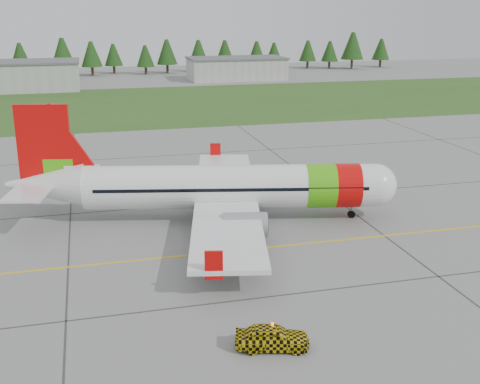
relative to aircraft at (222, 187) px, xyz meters
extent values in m
plane|color=gray|center=(1.98, -15.25, -2.96)|extent=(320.00, 320.00, 0.00)
cylinder|color=white|center=(0.80, -0.18, 0.04)|extent=(25.38, 9.05, 3.77)
sphere|color=white|center=(13.09, -2.86, 0.04)|extent=(3.77, 3.77, 3.77)
cone|color=white|center=(-14.79, 3.23, 0.38)|extent=(7.42, 5.13, 3.77)
cube|color=black|center=(13.38, -2.92, 0.38)|extent=(2.05, 2.79, 0.54)
cylinder|color=#48B80D|center=(8.37, -1.83, 0.04)|extent=(3.28, 4.30, 3.85)
cylinder|color=#C70706|center=(10.63, -2.32, 0.04)|extent=(2.90, 4.22, 3.85)
cube|color=white|center=(0.33, -0.07, -1.02)|extent=(11.80, 31.38, 0.35)
cube|color=#C70706|center=(2.67, 15.16, -0.49)|extent=(1.17, 0.42, 1.94)
cube|color=#C70706|center=(-3.90, -14.90, -0.49)|extent=(1.17, 0.42, 1.94)
cylinder|color=gray|center=(2.88, 4.82, -1.56)|extent=(3.84, 2.73, 2.03)
cylinder|color=gray|center=(0.61, -5.58, -1.56)|extent=(3.84, 2.73, 2.03)
cube|color=#C70706|center=(-14.61, 3.19, 3.62)|extent=(4.42, 1.29, 7.35)
cube|color=#48B80D|center=(-13.57, 2.96, 1.49)|extent=(2.54, 0.93, 2.32)
cube|color=white|center=(-15.27, 3.33, 0.62)|extent=(5.40, 11.53, 0.21)
cylinder|color=slate|center=(11.20, -2.44, -2.28)|extent=(0.17, 0.17, 1.35)
cylinder|color=black|center=(11.20, -2.44, -2.63)|extent=(0.70, 0.40, 0.66)
cylinder|color=slate|center=(-0.04, 2.78, -2.04)|extent=(0.21, 0.21, 1.84)
cylinder|color=black|center=(-0.42, 2.86, -2.45)|extent=(1.08, 0.64, 1.01)
cylinder|color=slate|center=(-1.19, -2.51, -2.04)|extent=(0.21, 0.21, 1.84)
cylinder|color=black|center=(-1.57, -2.43, -2.45)|extent=(1.08, 0.64, 1.01)
imported|color=yellow|center=(-1.98, -21.13, -0.92)|extent=(1.75, 1.93, 4.07)
cube|color=#30561E|center=(1.98, 66.75, -2.94)|extent=(320.00, 50.00, 0.03)
cube|color=gold|center=(1.98, -7.25, -2.95)|extent=(120.00, 0.25, 0.02)
cube|color=#A8A8A3|center=(-28.02, 94.75, 0.04)|extent=(32.00, 14.00, 6.00)
cube|color=#A8A8A3|center=(26.98, 102.75, -0.36)|extent=(24.00, 12.00, 5.20)
camera|label=1|loc=(-10.88, -48.78, 15.01)|focal=45.00mm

